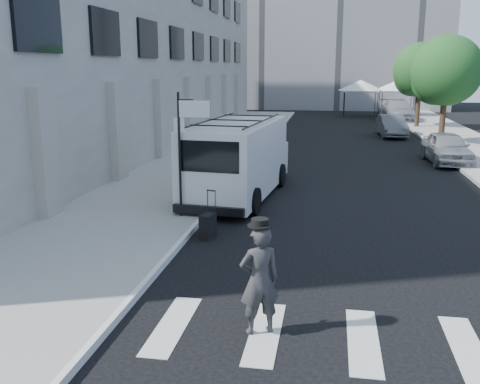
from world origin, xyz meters
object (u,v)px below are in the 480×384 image
at_px(businessman, 259,280).
at_px(cargo_van, 239,159).
at_px(suitcase, 208,226).
at_px(parked_car_a, 447,148).
at_px(parked_car_b, 392,126).
at_px(parked_car_c, 398,111).
at_px(briefcase, 206,229).

distance_m(businessman, cargo_van, 9.67).
distance_m(suitcase, parked_car_a, 15.11).
bearing_deg(parked_car_a, parked_car_b, 96.08).
distance_m(parked_car_a, parked_car_c, 19.65).
distance_m(parked_car_a, parked_car_b, 9.58).
relative_size(cargo_van, parked_car_c, 1.19).
distance_m(businessman, parked_car_c, 37.55).
xyz_separation_m(businessman, parked_car_a, (6.30, 17.37, -0.21)).
xyz_separation_m(parked_car_b, parked_car_c, (1.48, 10.19, 0.16)).
height_order(parked_car_b, parked_car_c, parked_car_c).
height_order(parked_car_a, parked_car_c, parked_car_c).
bearing_deg(parked_car_a, businessman, -112.75).
height_order(cargo_van, parked_car_a, cargo_van).
distance_m(cargo_van, parked_car_b, 18.67).
bearing_deg(briefcase, cargo_van, 83.03).
height_order(briefcase, suitcase, suitcase).
height_order(suitcase, cargo_van, cargo_van).
xyz_separation_m(briefcase, parked_car_b, (6.91, 21.83, 0.52)).
relative_size(briefcase, parked_car_b, 0.11).
bearing_deg(suitcase, parked_car_c, 92.38).
height_order(businessman, parked_car_b, businessman).
height_order(businessman, parked_car_a, businessman).
bearing_deg(parked_car_c, suitcase, -107.48).
bearing_deg(cargo_van, parked_car_a, 49.12).
relative_size(parked_car_b, parked_car_c, 0.72).
xyz_separation_m(businessman, suitcase, (-1.97, 4.73, -0.60)).
bearing_deg(cargo_van, suitcase, -84.51).
distance_m(briefcase, suitcase, 0.33).
distance_m(businessman, parked_car_b, 27.26).
height_order(briefcase, cargo_van, cargo_van).
bearing_deg(briefcase, parked_car_b, 66.88).
xyz_separation_m(suitcase, parked_car_c, (8.27, 32.29, 0.51)).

